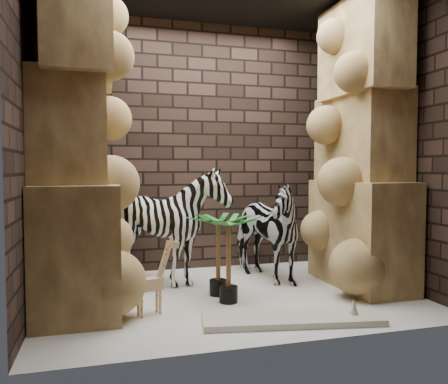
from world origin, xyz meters
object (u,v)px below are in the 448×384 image
object	(u,v)px
zebra_right	(261,222)
surfboard	(293,319)
giraffe_toy	(149,276)
zebra_left	(170,232)
palm_front	(218,254)
palm_back	(229,258)

from	to	relation	value
zebra_right	surfboard	distance (m)	1.50
giraffe_toy	surfboard	world-z (taller)	giraffe_toy
zebra_left	zebra_right	bearing A→B (deg)	-9.11
zebra_left	palm_front	distance (m)	0.65
palm_front	zebra_right	bearing A→B (deg)	36.51
zebra_right	zebra_left	xyz separation A→B (m)	(-1.00, 0.04, -0.08)
zebra_left	palm_back	distance (m)	0.87
zebra_right	zebra_left	distance (m)	1.00
zebra_right	giraffe_toy	bearing A→B (deg)	-162.77
zebra_left	palm_back	bearing A→B (deg)	-66.86
zebra_left	giraffe_toy	world-z (taller)	zebra_left
giraffe_toy	palm_front	size ratio (longest dim) A/B	0.82
giraffe_toy	palm_back	bearing A→B (deg)	-7.91
giraffe_toy	surfboard	bearing A→B (deg)	-44.16
surfboard	zebra_right	bearing A→B (deg)	90.31
palm_front	palm_back	world-z (taller)	palm_back
surfboard	giraffe_toy	bearing A→B (deg)	165.29
giraffe_toy	palm_back	size ratio (longest dim) A/B	0.81
giraffe_toy	palm_front	xyz separation A→B (m)	(0.71, 0.41, 0.07)
palm_front	surfboard	xyz separation A→B (m)	(0.38, -0.90, -0.37)
zebra_right	palm_back	size ratio (longest dim) A/B	1.57
surfboard	palm_back	bearing A→B (deg)	127.98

